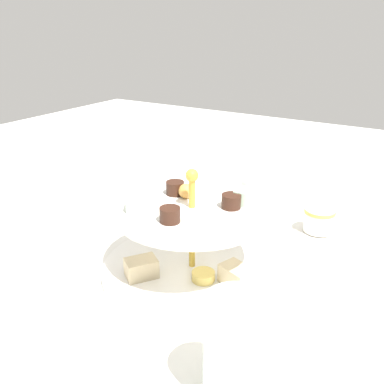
% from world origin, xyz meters
% --- Properties ---
extents(ground_plane, '(2.40, 2.40, 0.00)m').
position_xyz_m(ground_plane, '(0.00, 0.00, 0.00)').
color(ground_plane, silver).
extents(tiered_serving_stand, '(0.29, 0.29, 0.18)m').
position_xyz_m(tiered_serving_stand, '(0.00, -0.00, 0.05)').
color(tiered_serving_stand, white).
rests_on(tiered_serving_stand, ground_plane).
extents(water_glass_tall_right, '(0.07, 0.07, 0.13)m').
position_xyz_m(water_glass_tall_right, '(0.17, -0.20, 0.07)').
color(water_glass_tall_right, silver).
rests_on(water_glass_tall_right, ground_plane).
extents(water_glass_short_left, '(0.06, 0.06, 0.08)m').
position_xyz_m(water_glass_short_left, '(-0.01, 0.26, 0.04)').
color(water_glass_short_left, silver).
rests_on(water_glass_short_left, ground_plane).
extents(teacup_with_saucer, '(0.09, 0.09, 0.05)m').
position_xyz_m(teacup_with_saucer, '(0.14, 0.24, 0.02)').
color(teacup_with_saucer, white).
rests_on(teacup_with_saucer, ground_plane).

